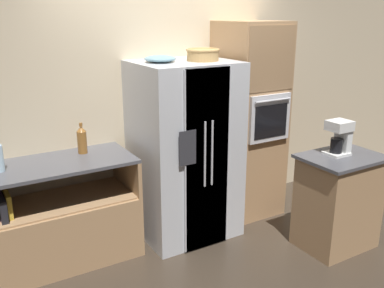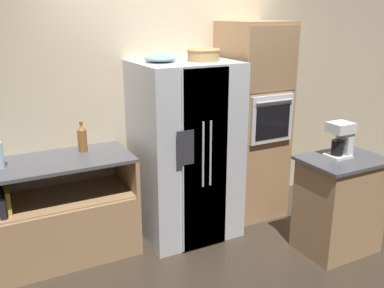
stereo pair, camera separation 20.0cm
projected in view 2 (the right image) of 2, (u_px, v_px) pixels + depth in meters
The scene contains 10 objects.
ground_plane at pixel (192, 230), 4.44m from camera, with size 20.00×20.00×0.00m, color #382D23.
wall_back at pixel (171, 89), 4.43m from camera, with size 12.00×0.06×2.80m.
counter_left at pixel (52, 223), 3.84m from camera, with size 1.44×0.64×0.94m.
refrigerator at pixel (185, 150), 4.19m from camera, with size 0.93×0.84×1.73m.
wall_oven at pixel (252, 121), 4.59m from camera, with size 0.61×0.71×2.08m.
island_counter at pixel (339, 204), 3.97m from camera, with size 0.74×0.55×0.91m.
wicker_basket at pixel (203, 54), 3.95m from camera, with size 0.31×0.31×0.11m.
fruit_bowl at pixel (160, 59), 3.86m from camera, with size 0.29×0.29×0.06m.
bottle_tall at pixel (82, 138), 3.90m from camera, with size 0.08×0.08×0.28m.
coffee_maker at pixel (341, 138), 3.83m from camera, with size 0.20×0.18×0.32m.
Camera 2 is at (-1.85, -3.51, 2.17)m, focal length 40.00 mm.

